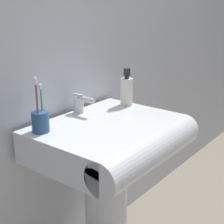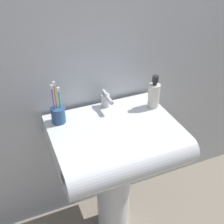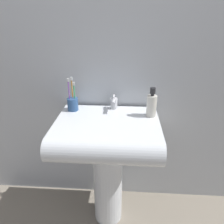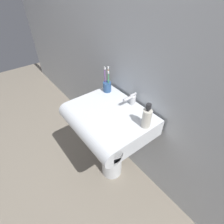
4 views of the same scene
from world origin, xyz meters
name	(u,v)px [view 1 (image 1 of 4)]	position (x,y,z in m)	size (l,w,h in m)	color
wall_back	(56,14)	(0.00, 0.26, 1.20)	(5.00, 0.05, 2.40)	silver
sink_pedestal	(106,215)	(0.00, 0.00, 0.32)	(0.19, 0.19, 0.64)	white
sink_basin	(115,140)	(0.00, -0.05, 0.70)	(0.60, 0.50, 0.13)	white
faucet	(80,104)	(0.03, 0.17, 0.82)	(0.05, 0.12, 0.09)	silver
toothbrush_cup	(40,120)	(-0.23, 0.13, 0.82)	(0.07, 0.07, 0.21)	#2D5184
soap_bottle	(127,90)	(0.26, 0.08, 0.84)	(0.06, 0.06, 0.18)	silver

